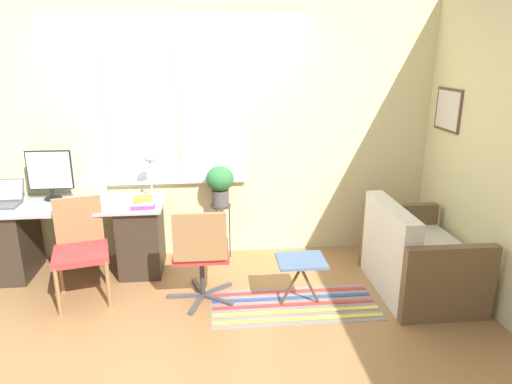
% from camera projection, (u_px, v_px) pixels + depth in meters
% --- Properties ---
extents(ground_plane, '(14.00, 14.00, 0.00)m').
position_uv_depth(ground_plane, '(184.00, 282.00, 4.41)').
color(ground_plane, '#9E7042').
extents(wall_back_with_window, '(9.00, 0.12, 2.70)m').
position_uv_depth(wall_back_with_window, '(182.00, 131.00, 4.69)').
color(wall_back_with_window, beige).
rests_on(wall_back_with_window, ground_plane).
extents(wall_right_with_picture, '(0.08, 9.00, 2.70)m').
position_uv_depth(wall_right_with_picture, '(464.00, 139.00, 4.26)').
color(wall_right_with_picture, beige).
rests_on(wall_right_with_picture, ground_plane).
extents(desk, '(1.74, 0.63, 0.73)m').
position_uv_depth(desk, '(76.00, 236.00, 4.50)').
color(desk, '#9EA3A8').
rests_on(desk, ground_plane).
extents(laptop, '(0.30, 0.33, 0.21)m').
position_uv_depth(laptop, '(4.00, 200.00, 4.35)').
color(laptop, '#4C4C51').
rests_on(laptop, desk).
extents(monitor, '(0.43, 0.16, 0.49)m').
position_uv_depth(monitor, '(50.00, 173.00, 4.45)').
color(monitor, black).
rests_on(monitor, desk).
extents(keyboard, '(0.39, 0.13, 0.02)m').
position_uv_depth(keyboard, '(43.00, 207.00, 4.27)').
color(keyboard, silver).
rests_on(keyboard, desk).
extents(mouse, '(0.04, 0.06, 0.03)m').
position_uv_depth(mouse, '(73.00, 205.00, 4.30)').
color(mouse, slate).
rests_on(mouse, desk).
extents(desk_lamp, '(0.15, 0.15, 0.45)m').
position_uv_depth(desk_lamp, '(150.00, 168.00, 4.46)').
color(desk_lamp, '#ADADB2').
rests_on(desk_lamp, desk).
extents(book_stack, '(0.23, 0.17, 0.10)m').
position_uv_depth(book_stack, '(143.00, 203.00, 4.27)').
color(book_stack, purple).
rests_on(book_stack, desk).
extents(desk_chair_wooden, '(0.55, 0.55, 0.89)m').
position_uv_depth(desk_chair_wooden, '(80.00, 247.00, 4.02)').
color(desk_chair_wooden, olive).
rests_on(desk_chair_wooden, ground_plane).
extents(office_chair_swivel, '(0.60, 0.63, 0.89)m').
position_uv_depth(office_chair_swivel, '(201.00, 252.00, 3.94)').
color(office_chair_swivel, '#47474C').
rests_on(office_chair_swivel, ground_plane).
extents(couch_loveseat, '(0.77, 1.13, 0.83)m').
position_uv_depth(couch_loveseat, '(416.00, 260.00, 4.18)').
color(couch_loveseat, silver).
rests_on(couch_loveseat, ground_plane).
extents(plant_stand, '(0.22, 0.22, 0.60)m').
position_uv_depth(plant_stand, '(221.00, 213.00, 4.79)').
color(plant_stand, '#333338').
rests_on(plant_stand, ground_plane).
extents(potted_plant, '(0.29, 0.29, 0.41)m').
position_uv_depth(potted_plant, '(220.00, 182.00, 4.69)').
color(potted_plant, '#514C47').
rests_on(potted_plant, plant_stand).
extents(floor_rug_striped, '(1.47, 0.62, 0.01)m').
position_uv_depth(floor_rug_striped, '(294.00, 305.00, 4.00)').
color(floor_rug_striped, gray).
rests_on(floor_rug_striped, ground_plane).
extents(folding_stool, '(0.41, 0.35, 0.44)m').
position_uv_depth(folding_stool, '(301.00, 264.00, 3.90)').
color(folding_stool, slate).
rests_on(folding_stool, ground_plane).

